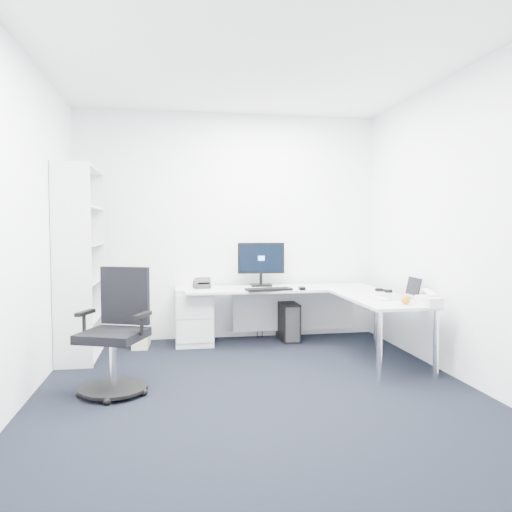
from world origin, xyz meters
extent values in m
plane|color=black|center=(0.00, 0.00, 0.00)|extent=(4.20, 4.20, 0.00)
plane|color=white|center=(0.00, 0.00, 2.70)|extent=(4.20, 4.20, 0.00)
cube|color=white|center=(0.00, 2.10, 1.35)|extent=(3.60, 0.02, 2.70)
cube|color=white|center=(0.00, -2.10, 1.35)|extent=(3.60, 0.02, 2.70)
cube|color=white|center=(-1.80, 0.00, 1.35)|extent=(0.02, 4.20, 2.70)
cube|color=white|center=(1.80, 0.00, 1.35)|extent=(0.02, 4.20, 2.70)
cube|color=silver|center=(-0.44, 1.83, 0.32)|extent=(0.42, 0.52, 0.65)
cube|color=black|center=(0.67, 1.84, 0.22)|extent=(0.21, 0.46, 0.45)
cube|color=beige|center=(-1.04, 1.77, 0.18)|extent=(0.19, 0.39, 0.36)
cube|color=silver|center=(1.01, 2.11, 0.02)|extent=(0.31, 0.06, 0.04)
cube|color=black|center=(0.36, 1.47, 0.66)|extent=(0.52, 0.24, 0.02)
cube|color=black|center=(0.74, 1.46, 0.66)|extent=(0.07, 0.11, 0.03)
cube|color=silver|center=(1.30, 0.72, 0.65)|extent=(0.15, 0.42, 0.01)
sphere|color=orange|center=(1.40, 0.30, 0.68)|extent=(0.08, 0.08, 0.08)
cube|color=silver|center=(1.54, 0.14, 0.69)|extent=(0.14, 0.26, 0.09)
camera|label=1|loc=(-0.67, -3.90, 1.34)|focal=35.00mm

